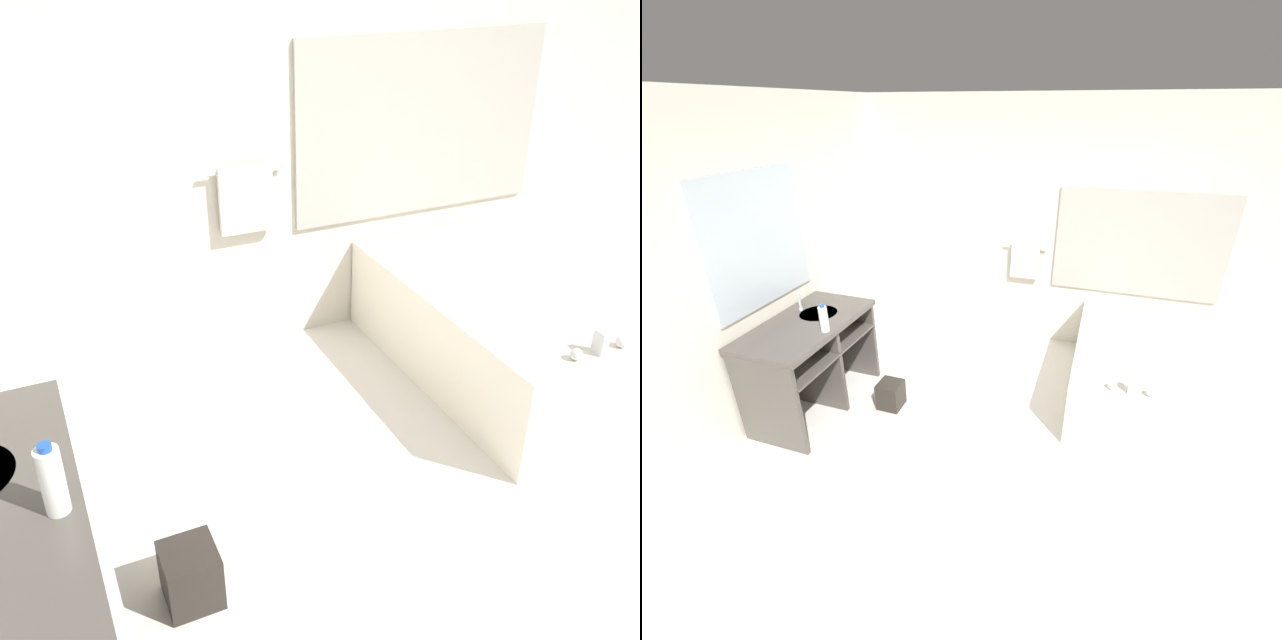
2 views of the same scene
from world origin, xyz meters
TOP-DOWN VIEW (x-y plane):
  - ground_plane at (0.00, 0.00)m, footprint 16.00×16.00m
  - wall_back_with_blinds at (0.03, 2.23)m, footprint 7.40×0.13m
  - wall_left_with_mirror at (-2.23, 0.00)m, footprint 0.08×7.40m
  - vanity_counter at (-1.85, 0.23)m, footprint 0.68×1.24m
  - sink_faucet at (-2.03, 0.40)m, footprint 0.09×0.04m
  - bathtub at (0.87, 1.29)m, footprint 0.92×1.79m
  - water_bottle_1 at (-1.58, 0.13)m, footprint 0.07×0.07m
  - waste_bin at (-1.18, 0.41)m, footprint 0.22×0.22m

SIDE VIEW (x-z plane):
  - ground_plane at x=0.00m, z-range 0.00..0.00m
  - waste_bin at x=-1.18m, z-range 0.00..0.26m
  - bathtub at x=0.87m, z-range -0.03..0.66m
  - vanity_counter at x=-1.85m, z-range 0.18..1.07m
  - sink_faucet at x=-2.03m, z-range 0.88..1.06m
  - water_bottle_1 at x=-1.58m, z-range 0.88..1.12m
  - wall_back_with_blinds at x=0.03m, z-range 0.00..2.70m
  - wall_left_with_mirror at x=-2.23m, z-range 0.00..2.70m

